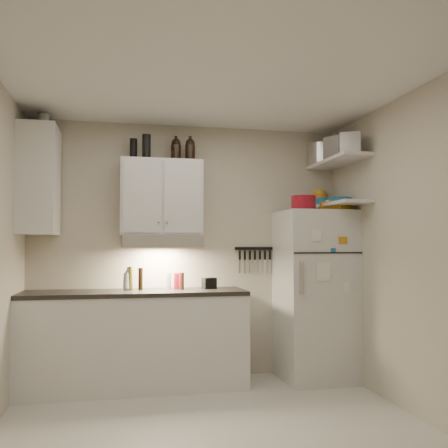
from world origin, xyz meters
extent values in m
cube|color=beige|center=(0.00, 0.00, -0.01)|extent=(3.20, 3.00, 0.02)
cube|color=white|center=(0.00, 0.00, 2.61)|extent=(3.20, 3.00, 0.02)
cube|color=#BEB6A2|center=(0.00, 1.51, 1.30)|extent=(3.20, 0.02, 2.60)
cube|color=#BEB6A2|center=(1.61, 0.00, 1.30)|extent=(0.02, 3.00, 2.60)
cube|color=silver|center=(-0.55, 1.20, 0.44)|extent=(2.10, 0.60, 0.88)
cube|color=black|center=(-0.55, 1.20, 0.90)|extent=(2.10, 0.62, 0.04)
cube|color=silver|center=(-0.30, 1.33, 1.83)|extent=(0.80, 0.33, 0.75)
cube|color=silver|center=(-1.44, 1.20, 1.95)|extent=(0.33, 0.55, 1.00)
cube|color=silver|center=(-0.30, 1.27, 1.39)|extent=(0.76, 0.46, 0.12)
cube|color=silver|center=(1.25, 1.16, 0.85)|extent=(0.70, 0.68, 1.70)
cube|color=silver|center=(1.45, 1.02, 2.20)|extent=(0.30, 0.95, 0.03)
cube|color=silver|center=(1.45, 1.02, 1.76)|extent=(0.30, 0.95, 0.03)
cube|color=black|center=(0.70, 1.49, 1.32)|extent=(0.42, 0.02, 0.03)
cylinder|color=maroon|center=(1.07, 1.00, 1.77)|extent=(0.25, 0.25, 0.14)
cube|color=#C18218|center=(1.44, 1.02, 1.75)|extent=(0.30, 0.33, 0.09)
cylinder|color=silver|center=(1.37, 1.06, 1.75)|extent=(0.07, 0.07, 0.11)
cylinder|color=silver|center=(1.40, 1.28, 2.32)|extent=(0.37, 0.37, 0.21)
cube|color=#AAAAAD|center=(1.46, 1.02, 2.33)|extent=(0.29, 0.28, 0.23)
cube|color=#AAAAAD|center=(1.42, 0.68, 2.31)|extent=(0.25, 0.25, 0.19)
cylinder|color=#1B6594|center=(1.45, 1.39, 1.82)|extent=(0.21, 0.21, 0.09)
cylinder|color=orange|center=(1.44, 1.47, 1.89)|extent=(0.17, 0.17, 0.05)
cylinder|color=gold|center=(1.44, 1.47, 1.93)|extent=(0.13, 0.13, 0.04)
cylinder|color=#1B6594|center=(1.47, 1.04, 1.80)|extent=(0.27, 0.27, 0.06)
cylinder|color=black|center=(-0.45, 1.27, 2.32)|extent=(0.10, 0.10, 0.24)
cylinder|color=black|center=(-0.57, 1.36, 2.31)|extent=(0.09, 0.09, 0.21)
cylinder|color=silver|center=(-1.41, 1.26, 2.52)|extent=(0.11, 0.11, 0.14)
imported|color=silver|center=(-0.62, 1.28, 1.05)|extent=(0.12, 0.12, 0.26)
cylinder|color=maroon|center=(-0.11, 1.23, 1.00)|extent=(0.06, 0.06, 0.17)
cylinder|color=#606218|center=(-0.59, 1.26, 1.03)|extent=(0.06, 0.06, 0.23)
cylinder|color=black|center=(-0.50, 1.25, 1.03)|extent=(0.06, 0.06, 0.22)
cylinder|color=silver|center=(-0.23, 1.30, 1.00)|extent=(0.06, 0.06, 0.16)
cylinder|color=maroon|center=(-0.13, 1.29, 1.00)|extent=(0.09, 0.09, 0.16)
cube|color=black|center=(0.18, 1.27, 0.97)|extent=(0.15, 0.12, 0.11)
camera|label=1|loc=(-0.70, -3.64, 1.34)|focal=40.00mm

